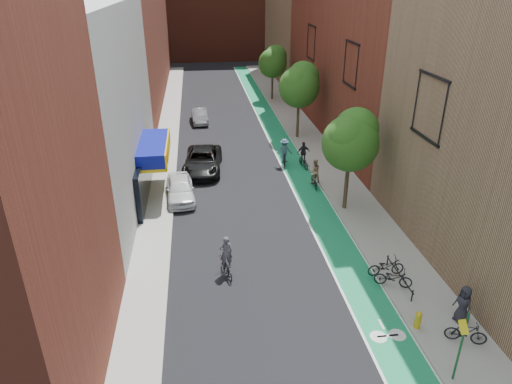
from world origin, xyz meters
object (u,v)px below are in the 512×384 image
object	(u,v)px
cyclist_lane_near	(314,176)
cyclist_lane_far	(284,154)
cyclist_lead	(226,262)
cyclist_lane_mid	(303,158)
fire_hydrant	(418,319)
parked_car_silver	(200,116)
pedestrian	(463,304)
parked_car_white	(180,189)
parked_car_black	(203,161)

from	to	relation	value
cyclist_lane_near	cyclist_lane_far	size ratio (longest dim) A/B	0.93
cyclist_lead	cyclist_lane_mid	world-z (taller)	cyclist_lead
cyclist_lane_far	fire_hydrant	bearing A→B (deg)	103.51
cyclist_lead	cyclist_lane_far	distance (m)	14.56
cyclist_lane_mid	cyclist_lane_far	xyz separation A→B (m)	(-1.41, 0.43, 0.21)
parked_car_silver	fire_hydrant	distance (m)	31.97
cyclist_lane_far	pedestrian	distance (m)	18.73
parked_car_white	cyclist_lead	bearing A→B (deg)	-79.07
parked_car_black	cyclist_lane_far	size ratio (longest dim) A/B	2.67
cyclist_lead	fire_hydrant	distance (m)	8.96
cyclist_lane_near	cyclist_lane_mid	bearing A→B (deg)	-89.24
parked_car_black	cyclist_lead	bearing A→B (deg)	-80.91
fire_hydrant	parked_car_black	bearing A→B (deg)	114.40
parked_car_black	cyclist_lane_mid	world-z (taller)	cyclist_lane_mid
parked_car_silver	fire_hydrant	bearing A→B (deg)	-78.16
parked_car_black	parked_car_silver	size ratio (longest dim) A/B	1.39
parked_car_white	parked_car_black	bearing A→B (deg)	66.90
pedestrian	parked_car_silver	bearing A→B (deg)	-175.08
cyclist_lead	fire_hydrant	xyz separation A→B (m)	(7.50, -4.91, -0.14)
parked_car_white	cyclist_lead	world-z (taller)	cyclist_lead
cyclist_lead	cyclist_lane_mid	distance (m)	14.75
cyclist_lead	pedestrian	world-z (taller)	cyclist_lead
cyclist_lead	pedestrian	distance (m)	10.60
parked_car_white	cyclist_lane_mid	size ratio (longest dim) A/B	2.18
parked_car_white	parked_car_silver	distance (m)	17.30
cyclist_lane_near	pedestrian	xyz separation A→B (m)	(2.71, -14.23, 0.16)
parked_car_silver	cyclist_lane_far	distance (m)	13.90
parked_car_white	cyclist_lane_near	distance (m)	9.16
parked_car_black	pedestrian	bearing A→B (deg)	-54.86
parked_car_silver	cyclist_lead	xyz separation A→B (m)	(0.80, -25.96, 0.02)
parked_car_black	pedestrian	world-z (taller)	pedestrian
parked_car_white	cyclist_lead	size ratio (longest dim) A/B	2.09
parked_car_silver	cyclist_lead	world-z (taller)	cyclist_lead
parked_car_white	cyclist_lead	xyz separation A→B (m)	(2.38, -8.73, -0.03)
parked_car_silver	cyclist_lead	bearing A→B (deg)	-91.44
cyclist_lane_near	fire_hydrant	bearing A→B (deg)	94.68
cyclist_lane_far	fire_hydrant	size ratio (longest dim) A/B	2.73
cyclist_lane_mid	cyclist_lane_far	distance (m)	1.49
cyclist_lead	cyclist_lane_mid	bearing A→B (deg)	-129.62
pedestrian	fire_hydrant	world-z (taller)	pedestrian
cyclist_lead	cyclist_lane_mid	xyz separation A→B (m)	(6.80, 13.09, 0.03)
pedestrian	cyclist_lead	bearing A→B (deg)	-130.30
cyclist_lane_near	cyclist_lane_mid	distance (m)	3.63
parked_car_silver	cyclist_lane_far	world-z (taller)	cyclist_lane_far
parked_car_silver	cyclist_lane_near	size ratio (longest dim) A/B	2.07
cyclist_lane_near	fire_hydrant	size ratio (longest dim) A/B	2.53
parked_car_silver	cyclist_lane_near	distance (m)	18.15
cyclist_lane_near	cyclist_lane_mid	world-z (taller)	cyclist_lane_near
parked_car_black	parked_car_silver	distance (m)	12.57
parked_car_white	pedestrian	distance (m)	17.96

